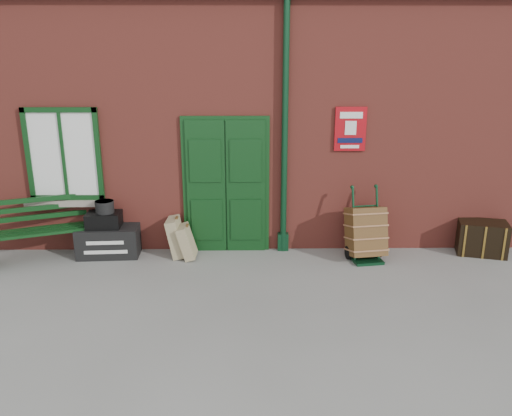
{
  "coord_description": "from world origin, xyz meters",
  "views": [
    {
      "loc": [
        0.1,
        -6.48,
        3.13
      ],
      "look_at": [
        0.18,
        0.6,
        1.0
      ],
      "focal_mm": 35.0,
      "sensor_mm": 36.0,
      "label": 1
    }
  ],
  "objects_px": {
    "houdini_trunk": "(109,241)",
    "porter_trolley": "(366,233)",
    "dark_trunk": "(482,238)",
    "bench": "(40,228)"
  },
  "relations": [
    {
      "from": "houdini_trunk",
      "to": "dark_trunk",
      "type": "height_order",
      "value": "dark_trunk"
    },
    {
      "from": "bench",
      "to": "houdini_trunk",
      "type": "bearing_deg",
      "value": -13.06
    },
    {
      "from": "porter_trolley",
      "to": "bench",
      "type": "bearing_deg",
      "value": 170.65
    },
    {
      "from": "houdini_trunk",
      "to": "dark_trunk",
      "type": "relative_size",
      "value": 1.29
    },
    {
      "from": "houdini_trunk",
      "to": "porter_trolley",
      "type": "height_order",
      "value": "porter_trolley"
    },
    {
      "from": "houdini_trunk",
      "to": "porter_trolley",
      "type": "relative_size",
      "value": 0.84
    },
    {
      "from": "houdini_trunk",
      "to": "porter_trolley",
      "type": "xyz_separation_m",
      "value": [
        4.19,
        -0.21,
        0.21
      ]
    },
    {
      "from": "houdini_trunk",
      "to": "dark_trunk",
      "type": "xyz_separation_m",
      "value": [
        6.18,
        0.0,
        0.03
      ]
    },
    {
      "from": "bench",
      "to": "dark_trunk",
      "type": "distance_m",
      "value": 7.22
    },
    {
      "from": "bench",
      "to": "dark_trunk",
      "type": "height_order",
      "value": "bench"
    }
  ]
}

